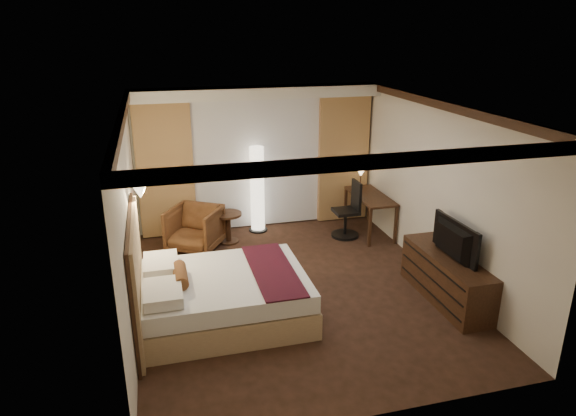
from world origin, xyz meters
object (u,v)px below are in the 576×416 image
object	(u,v)px
office_chair	(346,209)
dresser	(446,278)
side_table	(228,228)
floor_lamp	(257,189)
television	(449,237)
desk	(369,214)
armchair	(195,227)
bed	(225,296)

from	to	relation	value
office_chair	dresser	size ratio (longest dim) A/B	0.61
side_table	floor_lamp	distance (m)	0.93
television	floor_lamp	bearing A→B (deg)	30.88
desk	television	distance (m)	2.69
floor_lamp	armchair	bearing A→B (deg)	-155.36
armchair	desk	bearing A→B (deg)	29.67
bed	armchair	xyz separation A→B (m)	(-0.19, 2.38, 0.11)
armchair	office_chair	world-z (taller)	office_chair
dresser	television	bearing A→B (deg)	180.00
office_chair	television	bearing A→B (deg)	-78.83
bed	floor_lamp	distance (m)	3.17
floor_lamp	television	size ratio (longest dim) A/B	1.60
dresser	television	size ratio (longest dim) A/B	1.68
desk	side_table	bearing A→B (deg)	174.89
desk	armchair	bearing A→B (deg)	178.69
floor_lamp	desk	xyz separation A→B (m)	(2.01, -0.64, -0.45)
side_table	desk	size ratio (longest dim) A/B	0.43
desk	office_chair	xyz separation A→B (m)	(-0.50, -0.05, 0.16)
bed	armchair	distance (m)	2.39
side_table	television	size ratio (longest dim) A/B	0.54
bed	side_table	size ratio (longest dim) A/B	3.88
side_table	office_chair	bearing A→B (deg)	-7.61
television	office_chair	bearing A→B (deg)	10.38
armchair	office_chair	bearing A→B (deg)	28.39
floor_lamp	office_chair	xyz separation A→B (m)	(1.51, -0.69, -0.30)
desk	television	xyz separation A→B (m)	(0.02, -2.62, 0.60)
side_table	armchair	bearing A→B (deg)	-165.05
office_chair	dresser	bearing A→B (deg)	-78.19
floor_lamp	desk	world-z (taller)	floor_lamp
floor_lamp	side_table	bearing A→B (deg)	-147.26
office_chair	dresser	distance (m)	2.63
armchair	office_chair	distance (m)	2.75
television	bed	bearing A→B (deg)	83.18
side_table	dresser	world-z (taller)	dresser
floor_lamp	television	distance (m)	3.84
bed	television	distance (m)	3.16
desk	office_chair	bearing A→B (deg)	-174.27
floor_lamp	desk	bearing A→B (deg)	-17.72
floor_lamp	dresser	distance (m)	3.89
side_table	floor_lamp	world-z (taller)	floor_lamp
side_table	office_chair	distance (m)	2.18
office_chair	armchair	bearing A→B (deg)	177.17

